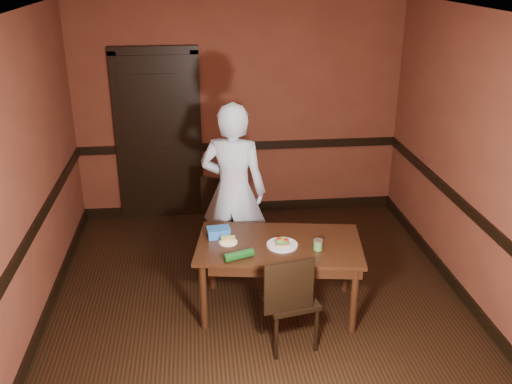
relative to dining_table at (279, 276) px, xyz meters
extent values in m
cube|color=black|center=(-0.17, 0.03, -0.35)|extent=(4.00, 4.50, 0.01)
cube|color=silver|center=(-0.17, 0.03, 2.35)|extent=(4.00, 4.50, 0.01)
cube|color=brown|center=(-0.17, 2.28, 1.00)|extent=(4.00, 0.02, 2.70)
cube|color=brown|center=(-0.17, -2.22, 1.00)|extent=(4.00, 0.02, 2.70)
cube|color=brown|center=(-2.17, 0.03, 1.00)|extent=(0.02, 4.50, 2.70)
cube|color=brown|center=(1.83, 0.03, 1.00)|extent=(0.02, 4.50, 2.70)
cube|color=black|center=(-0.17, 2.27, 0.55)|extent=(4.00, 0.03, 0.10)
cube|color=black|center=(-2.16, 0.03, 0.55)|extent=(0.03, 4.50, 0.10)
cube|color=black|center=(1.81, 0.03, 0.55)|extent=(0.03, 4.50, 0.10)
cube|color=black|center=(-0.17, 2.27, -0.29)|extent=(4.00, 0.03, 0.12)
cube|color=black|center=(-2.16, 0.03, -0.29)|extent=(0.03, 4.50, 0.12)
cube|color=black|center=(1.81, 0.03, -0.29)|extent=(0.03, 4.50, 0.12)
cube|color=black|center=(-1.17, 2.24, 0.68)|extent=(0.85, 0.04, 2.05)
cube|color=black|center=(-1.65, 2.26, 0.68)|extent=(0.10, 0.06, 2.15)
cube|color=black|center=(-0.70, 2.26, 0.68)|extent=(0.10, 0.06, 2.15)
cube|color=black|center=(-1.17, 2.26, 1.75)|extent=(1.05, 0.06, 0.10)
cube|color=black|center=(0.00, 0.00, 0.00)|extent=(1.60, 1.05, 0.70)
imported|color=silver|center=(-0.36, 0.76, 0.56)|extent=(0.76, 0.61, 1.83)
cylinder|color=white|center=(0.02, -0.06, 0.36)|extent=(0.28, 0.28, 0.01)
cube|color=#AB8152|center=(0.02, -0.06, 0.37)|extent=(0.13, 0.12, 0.02)
ellipsoid|color=#438330|center=(0.02, -0.06, 0.40)|extent=(0.12, 0.11, 0.03)
cylinder|color=red|center=(-0.01, -0.04, 0.41)|extent=(0.05, 0.05, 0.01)
cylinder|color=red|center=(0.05, -0.07, 0.41)|extent=(0.05, 0.05, 0.01)
cylinder|color=#A7C671|center=(-0.01, -0.09, 0.41)|extent=(0.03, 0.03, 0.01)
cylinder|color=#A7C671|center=(0.05, -0.03, 0.41)|extent=(0.03, 0.03, 0.01)
cylinder|color=#A7C671|center=(0.02, -0.06, 0.41)|extent=(0.03, 0.03, 0.01)
cylinder|color=#4A813A|center=(0.32, -0.16, 0.39)|extent=(0.08, 0.08, 0.08)
cylinder|color=beige|center=(0.32, -0.16, 0.44)|extent=(0.08, 0.08, 0.01)
cylinder|color=white|center=(-0.46, 0.05, 0.35)|extent=(0.17, 0.17, 0.01)
cube|color=#DCD067|center=(-0.46, 0.05, 0.38)|extent=(0.13, 0.09, 0.04)
cube|color=blue|center=(-0.54, 0.18, 0.39)|extent=(0.21, 0.15, 0.08)
cube|color=blue|center=(-0.54, 0.18, 0.43)|extent=(0.23, 0.17, 0.01)
cylinder|color=#124214|center=(-0.39, -0.26, 0.39)|extent=(0.28, 0.16, 0.07)
camera|label=1|loc=(-0.71, -4.56, 2.76)|focal=40.00mm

